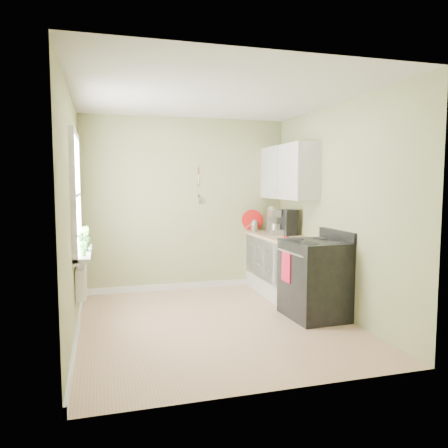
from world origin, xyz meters
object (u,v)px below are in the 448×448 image
object	(u,v)px
stand_mixer	(274,223)
coffee_maker	(288,223)
stove	(315,278)
kettle	(254,226)

from	to	relation	value
stand_mixer	coffee_maker	bearing A→B (deg)	-33.64
stove	stand_mixer	world-z (taller)	stand_mixer
stand_mixer	kettle	size ratio (longest dim) A/B	2.17
stove	stand_mixer	size ratio (longest dim) A/B	2.60
stand_mixer	kettle	bearing A→B (deg)	111.48
kettle	stove	bearing A→B (deg)	-82.34
stand_mixer	kettle	xyz separation A→B (m)	(-0.17, 0.43, -0.08)
stand_mixer	kettle	distance (m)	0.46
coffee_maker	stand_mixer	bearing A→B (deg)	146.36
kettle	coffee_maker	size ratio (longest dim) A/B	0.51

